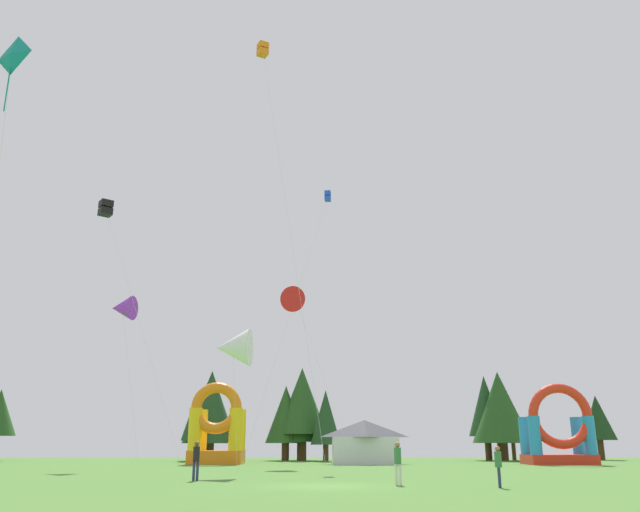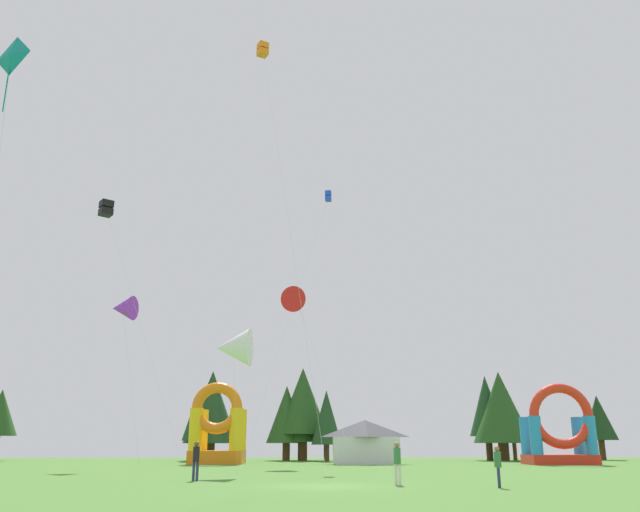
# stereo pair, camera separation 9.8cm
# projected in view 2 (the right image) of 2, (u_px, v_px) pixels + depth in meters

# --- Properties ---
(ground_plane) EXTENTS (120.00, 120.00, 0.00)m
(ground_plane) POSITION_uv_depth(u_px,v_px,m) (323.00, 486.00, 27.70)
(ground_plane) COLOR #47752D
(kite_blue_box) EXTENTS (7.62, 1.86, 24.29)m
(kite_blue_box) POSITION_uv_depth(u_px,v_px,m) (328.00, 198.00, 59.60)
(kite_blue_box) COLOR blue
(kite_blue_box) RESTS_ON ground_plane
(kite_red_delta) EXTENTS (6.41, 2.92, 15.54)m
(kite_red_delta) POSITION_uv_depth(u_px,v_px,m) (296.00, 299.00, 57.94)
(kite_red_delta) COLOR red
(kite_red_delta) RESTS_ON ground_plane
(kite_purple_delta) EXTENTS (2.12, 5.94, 12.95)m
(kite_purple_delta) POSITION_uv_depth(u_px,v_px,m) (123.00, 308.00, 50.50)
(kite_purple_delta) COLOR purple
(kite_purple_delta) RESTS_ON ground_plane
(kite_black_box) EXTENTS (6.55, 4.87, 18.93)m
(kite_black_box) POSITION_uv_depth(u_px,v_px,m) (106.00, 209.00, 47.28)
(kite_black_box) COLOR black
(kite_black_box) RESTS_ON ground_plane
(kite_orange_box) EXTENTS (4.64, 8.05, 28.27)m
(kite_orange_box) POSITION_uv_depth(u_px,v_px,m) (263.00, 51.00, 44.18)
(kite_orange_box) COLOR orange
(kite_orange_box) RESTS_ON ground_plane
(kite_white_delta) EXTENTS (2.30, 4.02, 8.62)m
(kite_white_delta) POSITION_uv_depth(u_px,v_px,m) (233.00, 348.00, 39.64)
(kite_white_delta) COLOR white
(kite_white_delta) RESTS_ON ground_plane
(kite_teal_diamond) EXTENTS (1.94, 4.08, 14.58)m
(kite_teal_diamond) POSITION_uv_depth(u_px,v_px,m) (9.00, 58.00, 21.15)
(kite_teal_diamond) COLOR #0C7F7A
(kite_teal_diamond) RESTS_ON ground_plane
(person_midfield) EXTENTS (0.34, 0.34, 1.67)m
(person_midfield) POSITION_uv_depth(u_px,v_px,m) (498.00, 463.00, 26.88)
(person_midfield) COLOR navy
(person_midfield) RESTS_ON ground_plane
(person_near_camera) EXTENTS (0.40, 0.40, 1.84)m
(person_near_camera) POSITION_uv_depth(u_px,v_px,m) (397.00, 459.00, 28.72)
(person_near_camera) COLOR silver
(person_near_camera) RESTS_ON ground_plane
(person_far_side) EXTENTS (0.33, 0.33, 1.88)m
(person_far_side) POSITION_uv_depth(u_px,v_px,m) (196.00, 457.00, 31.92)
(person_far_side) COLOR navy
(person_far_side) RESTS_ON ground_plane
(inflatable_blue_arch) EXTENTS (5.83, 3.67, 6.91)m
(inflatable_blue_arch) POSITION_uv_depth(u_px,v_px,m) (560.00, 434.00, 56.77)
(inflatable_blue_arch) COLOR red
(inflatable_blue_arch) RESTS_ON ground_plane
(inflatable_orange_dome) EXTENTS (4.82, 4.32, 7.15)m
(inflatable_orange_dome) POSITION_uv_depth(u_px,v_px,m) (218.00, 433.00, 58.61)
(inflatable_orange_dome) COLOR orange
(inflatable_orange_dome) RESTS_ON ground_plane
(festival_tent) EXTENTS (5.74, 4.07, 3.82)m
(festival_tent) POSITION_uv_depth(u_px,v_px,m) (365.00, 442.00, 57.99)
(festival_tent) COLOR silver
(festival_tent) RESTS_ON ground_plane
(tree_row_0) EXTENTS (3.97, 3.97, 7.43)m
(tree_row_0) POSITION_uv_depth(u_px,v_px,m) (0.00, 413.00, 69.37)
(tree_row_0) COLOR #4C331E
(tree_row_0) RESTS_ON ground_plane
(tree_row_1) EXTENTS (2.57, 2.57, 6.45)m
(tree_row_1) POSITION_uv_depth(u_px,v_px,m) (195.00, 419.00, 67.30)
(tree_row_1) COLOR #4C331E
(tree_row_1) RESTS_ON ground_plane
(tree_row_2) EXTENTS (5.86, 5.86, 9.51)m
(tree_row_2) POSITION_uv_depth(u_px,v_px,m) (212.00, 407.00, 70.44)
(tree_row_2) COLOR #4C331E
(tree_row_2) RESTS_ON ground_plane
(tree_row_3) EXTENTS (4.44, 4.44, 7.95)m
(tree_row_3) POSITION_uv_depth(u_px,v_px,m) (287.00, 414.00, 70.77)
(tree_row_3) COLOR #4C331E
(tree_row_3) RESTS_ON ground_plane
(tree_row_4) EXTENTS (4.73, 4.73, 8.62)m
(tree_row_4) POSITION_uv_depth(u_px,v_px,m) (302.00, 411.00, 71.22)
(tree_row_4) COLOR #4C331E
(tree_row_4) RESTS_ON ground_plane
(tree_row_5) EXTENTS (5.55, 5.55, 9.93)m
(tree_row_5) POSITION_uv_depth(u_px,v_px,m) (303.00, 401.00, 71.24)
(tree_row_5) COLOR #4C331E
(tree_row_5) RESTS_ON ground_plane
(tree_row_6) EXTENTS (3.19, 3.19, 7.24)m
(tree_row_6) POSITION_uv_depth(u_px,v_px,m) (326.00, 417.00, 67.78)
(tree_row_6) COLOR #4C331E
(tree_row_6) RESTS_ON ground_plane
(tree_row_7) EXTENTS (3.98, 3.98, 9.11)m
(tree_row_7) POSITION_uv_depth(u_px,v_px,m) (486.00, 406.00, 71.65)
(tree_row_7) COLOR #4C331E
(tree_row_7) RESTS_ON ground_plane
(tree_row_8) EXTENTS (6.22, 6.22, 9.40)m
(tree_row_8) POSITION_uv_depth(u_px,v_px,m) (501.00, 407.00, 70.13)
(tree_row_8) COLOR #4C331E
(tree_row_8) RESTS_ON ground_plane
(tree_row_9) EXTENTS (2.49, 2.49, 6.89)m
(tree_row_9) POSITION_uv_depth(u_px,v_px,m) (512.00, 416.00, 72.72)
(tree_row_9) COLOR #4C331E
(tree_row_9) RESTS_ON ground_plane
(tree_row_10) EXTENTS (3.74, 3.74, 7.08)m
(tree_row_10) POSITION_uv_depth(u_px,v_px,m) (599.00, 418.00, 73.12)
(tree_row_10) COLOR #4C331E
(tree_row_10) RESTS_ON ground_plane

